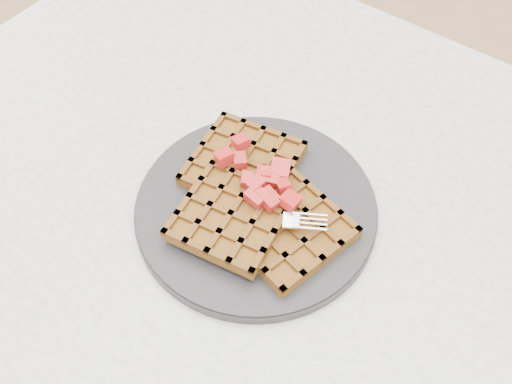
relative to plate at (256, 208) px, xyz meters
The scene contains 5 objects.
table 0.14m from the plate, 23.37° to the left, with size 1.20×0.80×0.75m.
plate is the anchor object (origin of this frame).
waffles 0.02m from the plate, 87.49° to the right, with size 0.24×0.21×0.03m.
strawberry_pile 0.05m from the plate, 153.43° to the left, with size 0.15×0.15×0.02m, color maroon, non-canonical shape.
fork 0.04m from the plate, 44.52° to the right, with size 0.02×0.18×0.02m, color silver, non-canonical shape.
Camera 1 is at (0.16, -0.34, 1.31)m, focal length 40.00 mm.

